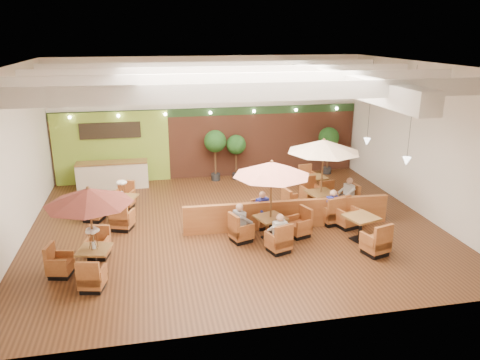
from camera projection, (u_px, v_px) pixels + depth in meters
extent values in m
plane|color=#381E0F|center=(234.00, 225.00, 16.48)|extent=(14.00, 14.00, 0.00)
cube|color=silver|center=(210.00, 118.00, 21.25)|extent=(14.00, 0.04, 5.50)
cube|color=silver|center=(286.00, 216.00, 10.04)|extent=(14.00, 0.04, 5.50)
cube|color=silver|center=(10.00, 160.00, 14.33)|extent=(0.04, 12.00, 5.50)
cube|color=silver|center=(423.00, 140.00, 16.97)|extent=(0.04, 12.00, 5.50)
cube|color=white|center=(234.00, 65.00, 14.81)|extent=(14.00, 12.00, 0.04)
cube|color=brown|center=(210.00, 143.00, 21.54)|extent=(13.90, 0.10, 3.20)
cube|color=#1E3819|center=(210.00, 112.00, 21.09)|extent=(13.90, 0.12, 0.35)
cube|color=#81A42F|center=(112.00, 148.00, 20.66)|extent=(5.00, 0.08, 3.20)
cube|color=black|center=(110.00, 131.00, 20.34)|extent=(2.60, 0.08, 0.70)
cube|color=white|center=(337.00, 81.00, 15.64)|extent=(0.60, 11.00, 0.60)
cube|color=white|center=(265.00, 92.00, 11.18)|extent=(13.60, 0.12, 0.45)
cube|color=white|center=(242.00, 81.00, 13.70)|extent=(13.60, 0.12, 0.45)
cube|color=white|center=(227.00, 73.00, 16.13)|extent=(13.60, 0.12, 0.45)
cube|color=white|center=(215.00, 67.00, 18.65)|extent=(13.60, 0.12, 0.45)
cylinder|color=black|center=(412.00, 114.00, 15.46)|extent=(0.01, 0.01, 3.20)
cone|color=white|center=(406.00, 161.00, 15.94)|extent=(0.28, 0.28, 0.28)
cylinder|color=black|center=(370.00, 102.00, 18.26)|extent=(0.01, 0.01, 3.20)
cone|color=white|center=(367.00, 142.00, 18.74)|extent=(0.28, 0.28, 0.28)
sphere|color=#FFEAC6|center=(70.00, 117.00, 19.74)|extent=(0.14, 0.14, 0.14)
sphere|color=#FFEAC6|center=(118.00, 116.00, 20.12)|extent=(0.14, 0.14, 0.14)
sphere|color=#FFEAC6|center=(165.00, 114.00, 20.50)|extent=(0.14, 0.14, 0.14)
sphere|color=#FFEAC6|center=(210.00, 113.00, 20.88)|extent=(0.14, 0.14, 0.14)
sphere|color=#FFEAC6|center=(254.00, 111.00, 21.25)|extent=(0.14, 0.14, 0.14)
sphere|color=#FFEAC6|center=(296.00, 110.00, 21.63)|extent=(0.14, 0.14, 0.14)
sphere|color=#FFEAC6|center=(337.00, 108.00, 22.01)|extent=(0.14, 0.14, 0.14)
cube|color=beige|center=(113.00, 176.00, 20.25)|extent=(3.00, 0.70, 1.10)
cube|color=brown|center=(112.00, 162.00, 20.06)|extent=(3.00, 0.75, 0.06)
cube|color=brown|center=(288.00, 214.00, 16.13)|extent=(7.22, 0.38, 1.00)
cube|color=brown|center=(94.00, 250.00, 13.04)|extent=(1.01, 1.01, 0.06)
cylinder|color=black|center=(95.00, 261.00, 13.15)|extent=(0.10, 0.10, 0.66)
cube|color=black|center=(97.00, 272.00, 13.26)|extent=(0.54, 0.54, 0.04)
cube|color=brown|center=(92.00, 280.00, 12.29)|extent=(0.74, 0.74, 0.32)
cube|color=brown|center=(93.00, 274.00, 11.97)|extent=(0.62, 0.23, 0.70)
cube|color=brown|center=(81.00, 273.00, 12.23)|extent=(0.20, 0.55, 0.28)
cube|color=brown|center=(103.00, 273.00, 12.22)|extent=(0.20, 0.55, 0.28)
cube|color=black|center=(93.00, 287.00, 12.36)|extent=(0.65, 0.65, 0.14)
cube|color=brown|center=(98.00, 248.00, 14.05)|extent=(0.74, 0.74, 0.32)
cube|color=brown|center=(96.00, 236.00, 14.19)|extent=(0.62, 0.23, 0.70)
cube|color=brown|center=(107.00, 242.00, 13.99)|extent=(0.20, 0.55, 0.28)
cube|color=brown|center=(88.00, 242.00, 14.00)|extent=(0.20, 0.55, 0.28)
cube|color=black|center=(99.00, 255.00, 14.12)|extent=(0.65, 0.65, 0.14)
cube|color=brown|center=(60.00, 266.00, 12.99)|extent=(0.74, 0.74, 0.32)
cube|color=brown|center=(69.00, 255.00, 13.00)|extent=(0.23, 0.62, 0.70)
cube|color=brown|center=(63.00, 255.00, 13.21)|extent=(0.55, 0.20, 0.28)
cube|color=brown|center=(55.00, 265.00, 12.66)|extent=(0.55, 0.20, 0.28)
cube|color=black|center=(61.00, 274.00, 13.06)|extent=(0.65, 0.65, 0.14)
cylinder|color=brown|center=(92.00, 232.00, 12.88)|extent=(0.06, 0.06, 2.49)
cone|color=#542018|center=(89.00, 196.00, 12.56)|extent=(2.39, 2.39, 0.45)
sphere|color=brown|center=(88.00, 188.00, 12.49)|extent=(0.10, 0.10, 0.10)
cylinder|color=silver|center=(94.00, 245.00, 13.00)|extent=(0.10, 0.10, 0.22)
cube|color=brown|center=(271.00, 218.00, 15.19)|extent=(1.11, 1.11, 0.06)
cylinder|color=black|center=(270.00, 228.00, 15.30)|extent=(0.10, 0.10, 0.68)
cube|color=black|center=(270.00, 238.00, 15.41)|extent=(0.59, 0.59, 0.04)
cube|color=brown|center=(279.00, 243.00, 14.41)|extent=(0.81, 0.81, 0.33)
cube|color=brown|center=(278.00, 237.00, 14.06)|extent=(0.64, 0.30, 0.73)
cube|color=brown|center=(271.00, 239.00, 14.20)|extent=(0.26, 0.57, 0.29)
cube|color=brown|center=(287.00, 234.00, 14.49)|extent=(0.26, 0.57, 0.29)
cube|color=black|center=(278.00, 250.00, 14.48)|extent=(0.72, 0.72, 0.15)
cube|color=brown|center=(263.00, 219.00, 16.24)|extent=(0.81, 0.81, 0.33)
cube|color=brown|center=(264.00, 208.00, 16.40)|extent=(0.64, 0.30, 0.73)
cube|color=brown|center=(270.00, 212.00, 16.32)|extent=(0.26, 0.57, 0.29)
cube|color=brown|center=(256.00, 215.00, 16.04)|extent=(0.26, 0.57, 0.29)
cube|color=black|center=(263.00, 225.00, 16.32)|extent=(0.72, 0.72, 0.15)
cube|color=brown|center=(241.00, 232.00, 15.14)|extent=(0.81, 0.81, 0.33)
cube|color=brown|center=(249.00, 224.00, 15.01)|extent=(0.30, 0.64, 0.73)
cube|color=brown|center=(236.00, 223.00, 15.32)|extent=(0.57, 0.26, 0.29)
cube|color=brown|center=(246.00, 230.00, 14.83)|extent=(0.57, 0.26, 0.29)
cube|color=black|center=(241.00, 239.00, 15.21)|extent=(0.72, 0.72, 0.15)
cube|color=brown|center=(299.00, 228.00, 15.51)|extent=(0.81, 0.81, 0.33)
cube|color=brown|center=(291.00, 219.00, 15.45)|extent=(0.30, 0.64, 0.73)
cube|color=brown|center=(305.00, 225.00, 15.20)|extent=(0.57, 0.26, 0.29)
cube|color=brown|center=(294.00, 219.00, 15.70)|extent=(0.57, 0.26, 0.29)
cube|color=black|center=(299.00, 234.00, 15.58)|extent=(0.72, 0.72, 0.15)
cylinder|color=brown|center=(271.00, 202.00, 15.03)|extent=(0.06, 0.06, 2.59)
cone|color=#C87460|center=(272.00, 169.00, 14.69)|extent=(2.49, 2.49, 0.45)
sphere|color=brown|center=(272.00, 162.00, 14.62)|extent=(0.10, 0.10, 0.10)
cube|color=brown|center=(321.00, 193.00, 17.34)|extent=(1.10, 1.10, 0.07)
cylinder|color=black|center=(321.00, 203.00, 17.46)|extent=(0.11, 0.11, 0.73)
cube|color=black|center=(320.00, 212.00, 17.58)|extent=(0.58, 0.58, 0.04)
cube|color=brown|center=(331.00, 215.00, 16.50)|extent=(0.80, 0.80, 0.36)
cube|color=brown|center=(333.00, 209.00, 16.12)|extent=(0.70, 0.23, 0.78)
cube|color=brown|center=(324.00, 211.00, 16.31)|extent=(0.20, 0.62, 0.31)
cube|color=brown|center=(339.00, 208.00, 16.54)|extent=(0.20, 0.62, 0.31)
cube|color=black|center=(331.00, 222.00, 16.57)|extent=(0.71, 0.71, 0.16)
cube|color=brown|center=(311.00, 195.00, 18.47)|extent=(0.80, 0.80, 0.36)
cube|color=brown|center=(310.00, 185.00, 18.64)|extent=(0.70, 0.23, 0.78)
cube|color=brown|center=(318.00, 189.00, 18.52)|extent=(0.20, 0.62, 0.31)
cube|color=brown|center=(304.00, 191.00, 18.29)|extent=(0.20, 0.62, 0.31)
cube|color=black|center=(311.00, 201.00, 18.55)|extent=(0.71, 0.71, 0.16)
cube|color=brown|center=(293.00, 207.00, 17.28)|extent=(0.80, 0.80, 0.36)
cube|color=brown|center=(302.00, 198.00, 17.19)|extent=(0.23, 0.70, 0.78)
cube|color=brown|center=(290.00, 198.00, 17.50)|extent=(0.62, 0.20, 0.31)
cube|color=brown|center=(298.00, 204.00, 16.93)|extent=(0.62, 0.20, 0.31)
cube|color=black|center=(293.00, 213.00, 17.36)|extent=(0.71, 0.71, 0.16)
cube|color=brown|center=(347.00, 203.00, 17.68)|extent=(0.80, 0.80, 0.36)
cube|color=brown|center=(340.00, 194.00, 17.58)|extent=(0.23, 0.70, 0.78)
cube|color=brown|center=(352.00, 200.00, 17.33)|extent=(0.62, 0.20, 0.31)
cube|color=brown|center=(342.00, 195.00, 17.90)|extent=(0.62, 0.20, 0.31)
cube|color=black|center=(346.00, 209.00, 17.76)|extent=(0.71, 0.71, 0.16)
cylinder|color=brown|center=(322.00, 178.00, 17.16)|extent=(0.06, 0.06, 2.78)
cone|color=beige|center=(324.00, 146.00, 16.79)|extent=(2.67, 2.67, 0.45)
sphere|color=brown|center=(324.00, 139.00, 16.72)|extent=(0.10, 0.10, 0.10)
cube|color=brown|center=(123.00, 198.00, 16.86)|extent=(1.20, 1.20, 0.07)
cylinder|color=black|center=(123.00, 208.00, 16.98)|extent=(0.11, 0.11, 0.72)
cube|color=black|center=(124.00, 218.00, 17.10)|extent=(0.63, 0.63, 0.04)
cube|color=brown|center=(122.00, 221.00, 16.03)|extent=(0.87, 0.87, 0.35)
cube|color=brown|center=(124.00, 214.00, 15.70)|extent=(0.67, 0.34, 0.77)
cube|color=brown|center=(113.00, 214.00, 16.01)|extent=(0.29, 0.60, 0.31)
cube|color=brown|center=(131.00, 215.00, 15.92)|extent=(0.29, 0.60, 0.31)
cube|color=black|center=(123.00, 227.00, 16.11)|extent=(0.77, 0.77, 0.15)
cube|color=brown|center=(124.00, 200.00, 17.97)|extent=(0.87, 0.87, 0.35)
cube|color=brown|center=(121.00, 190.00, 18.10)|extent=(0.67, 0.34, 0.77)
cube|color=brown|center=(132.00, 195.00, 17.86)|extent=(0.29, 0.60, 0.31)
cube|color=brown|center=(116.00, 194.00, 17.95)|extent=(0.29, 0.60, 0.31)
cube|color=black|center=(125.00, 206.00, 18.05)|extent=(0.77, 0.77, 0.15)
cube|color=brown|center=(94.00, 212.00, 16.81)|extent=(0.87, 0.87, 0.35)
cube|color=brown|center=(101.00, 202.00, 16.85)|extent=(0.34, 0.67, 0.77)
cube|color=brown|center=(97.00, 203.00, 17.04)|extent=(0.60, 0.29, 0.31)
cube|color=brown|center=(89.00, 209.00, 16.44)|extent=(0.60, 0.29, 0.31)
cube|color=black|center=(94.00, 218.00, 16.88)|extent=(0.77, 0.77, 0.15)
cylinder|color=silver|center=(122.00, 194.00, 16.82)|extent=(0.10, 0.10, 0.22)
cube|color=brown|center=(361.00, 217.00, 15.09)|extent=(1.17, 1.17, 0.07)
cylinder|color=black|center=(360.00, 228.00, 15.20)|extent=(0.11, 0.11, 0.73)
cube|color=black|center=(359.00, 239.00, 15.32)|extent=(0.62, 0.62, 0.04)
cube|color=brown|center=(375.00, 244.00, 14.24)|extent=(0.85, 0.85, 0.36)
cube|color=brown|center=(378.00, 238.00, 13.87)|extent=(0.69, 0.30, 0.78)
cube|color=brown|center=(368.00, 240.00, 14.03)|extent=(0.26, 0.61, 0.31)
cube|color=brown|center=(384.00, 236.00, 14.32)|extent=(0.26, 0.61, 0.31)
cube|color=black|center=(375.00, 252.00, 14.32)|extent=(0.76, 0.76, 0.16)
cube|color=brown|center=(347.00, 218.00, 16.21)|extent=(0.85, 0.85, 0.36)
cube|color=brown|center=(346.00, 206.00, 16.38)|extent=(0.69, 0.30, 0.78)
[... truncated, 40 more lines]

